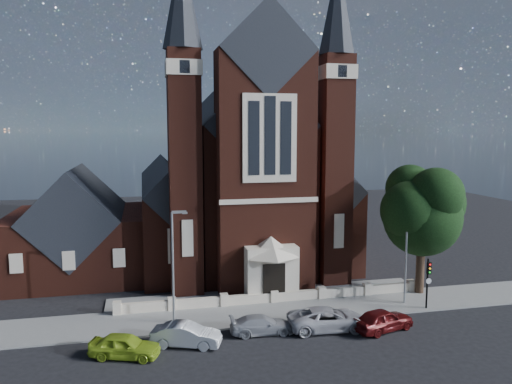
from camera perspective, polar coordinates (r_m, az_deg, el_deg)
ground at (r=48.44m, az=-0.58°, el=-9.27°), size 120.00×120.00×0.00m
pavement_strip at (r=38.76m, az=2.83°, el=-13.52°), size 60.00×5.00×0.12m
forecourt_paving at (r=42.40m, az=1.34°, el=-11.68°), size 26.00×3.00×0.14m
forecourt_wall at (r=40.57m, az=2.05°, el=-12.56°), size 24.00×0.40×0.90m
church at (r=54.54m, az=-2.37°, el=1.33°), size 20.01×34.90×29.20m
parish_hall at (r=49.74m, az=-19.74°, el=-4.50°), size 12.00×12.20×10.24m
street_tree at (r=43.07m, az=18.80°, el=-2.22°), size 6.40×6.60×10.70m
street_lamp_left at (r=35.64m, az=-9.35°, el=-7.70°), size 1.16×0.22×8.09m
street_lamp_right at (r=40.81m, az=16.92°, el=-6.02°), size 1.16×0.22×8.09m
traffic_signal at (r=40.46m, az=19.06°, el=-9.17°), size 0.28×0.42×4.00m
car_lime_van at (r=32.40m, az=-14.77°, el=-16.63°), size 4.58×3.02×1.45m
car_silver_a at (r=33.19m, az=-7.99°, el=-15.87°), size 4.68×2.91×1.46m
car_silver_b at (r=34.72m, az=0.65°, el=-14.93°), size 4.36×1.94×1.24m
car_white_suv at (r=35.64m, az=8.23°, el=-14.15°), size 5.70×2.93×1.54m
car_dark_red at (r=36.21m, az=14.30°, el=-13.96°), size 4.81×3.00×1.53m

